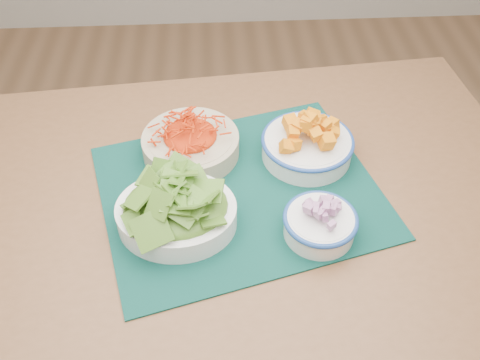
% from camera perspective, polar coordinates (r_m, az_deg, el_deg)
% --- Properties ---
extents(ground, '(4.00, 4.00, 0.00)m').
position_cam_1_polar(ground, '(1.75, 3.49, -16.51)').
color(ground, '#A4764F').
rests_on(ground, ground).
extents(table, '(1.42, 1.01, 0.75)m').
position_cam_1_polar(table, '(1.13, -2.31, -5.52)').
color(table, brown).
rests_on(table, ground).
extents(placemat, '(0.64, 0.57, 0.00)m').
position_cam_1_polar(placemat, '(1.09, 0.00, -1.19)').
color(placemat, black).
rests_on(placemat, table).
extents(carrot_bowl, '(0.23, 0.23, 0.08)m').
position_cam_1_polar(carrot_bowl, '(1.15, -5.31, 4.21)').
color(carrot_bowl, '#BAAB8A').
rests_on(carrot_bowl, placemat).
extents(squash_bowl, '(0.21, 0.21, 0.09)m').
position_cam_1_polar(squash_bowl, '(1.14, 7.23, 4.22)').
color(squash_bowl, white).
rests_on(squash_bowl, placemat).
extents(lettuce_bowl, '(0.24, 0.21, 0.10)m').
position_cam_1_polar(lettuce_bowl, '(1.00, -6.87, -2.91)').
color(lettuce_bowl, white).
rests_on(lettuce_bowl, placemat).
extents(onion_bowl, '(0.15, 0.15, 0.07)m').
position_cam_1_polar(onion_bowl, '(1.00, 8.56, -4.33)').
color(onion_bowl, white).
rests_on(onion_bowl, placemat).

